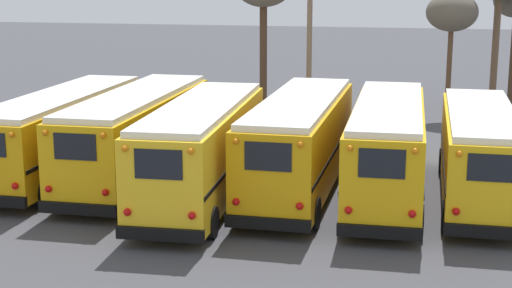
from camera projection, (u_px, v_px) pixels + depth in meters
The scene contains 9 objects.
ground_plane at pixel (253, 193), 27.46m from camera, with size 160.00×160.00×0.00m, color #424247.
school_bus_0 at pixel (63, 131), 29.60m from camera, with size 2.66×10.82×3.13m.
school_bus_1 at pixel (137, 133), 28.81m from camera, with size 2.61×10.77×3.27m.
school_bus_2 at pixel (202, 148), 26.31m from camera, with size 2.88×10.36×3.33m.
school_bus_3 at pixel (300, 141), 27.37m from camera, with size 2.78×10.83×3.33m.
school_bus_4 at pixel (387, 147), 26.62m from camera, with size 2.54×10.60×3.30m.
school_bus_5 at pixel (479, 152), 26.20m from camera, with size 2.50×9.73×3.14m.
utility_pole at pixel (309, 44), 37.42m from camera, with size 1.80×0.25×7.96m.
bare_tree_2 at pixel (452, 14), 40.27m from camera, with size 2.66×2.66×6.50m.
Camera 1 is at (5.48, -25.84, 7.72)m, focal length 55.00 mm.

